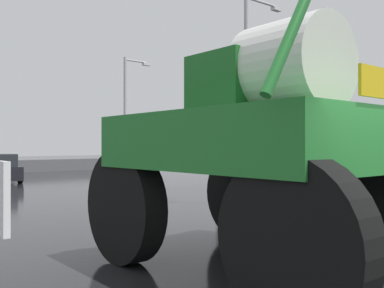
{
  "coord_description": "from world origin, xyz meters",
  "views": [
    {
      "loc": [
        -5.1,
        -1.56,
        1.98
      ],
      "look_at": [
        -0.08,
        4.45,
        2.0
      ],
      "focal_mm": 41.1,
      "sensor_mm": 36.0,
      "label": 1
    }
  ],
  "objects_px": {
    "traffic_signal_near_right": "(215,120)",
    "streetlight_far_right": "(127,111)",
    "oversize_sprayer": "(263,147)",
    "streetlight_near_right": "(249,82)"
  },
  "relations": [
    {
      "from": "traffic_signal_near_right",
      "to": "streetlight_near_right",
      "type": "distance_m",
      "value": 4.59
    },
    {
      "from": "streetlight_far_right",
      "to": "streetlight_near_right",
      "type": "bearing_deg",
      "value": -88.66
    },
    {
      "from": "oversize_sprayer",
      "to": "streetlight_far_right",
      "type": "relative_size",
      "value": 0.76
    },
    {
      "from": "oversize_sprayer",
      "to": "streetlight_far_right",
      "type": "xyz_separation_m",
      "value": [
        8.27,
        17.59,
        2.05
      ]
    },
    {
      "from": "oversize_sprayer",
      "to": "traffic_signal_near_right",
      "type": "bearing_deg",
      "value": -36.88
    },
    {
      "from": "streetlight_near_right",
      "to": "streetlight_far_right",
      "type": "xyz_separation_m",
      "value": [
        -0.22,
        9.46,
        -0.68
      ]
    },
    {
      "from": "traffic_signal_near_right",
      "to": "streetlight_far_right",
      "type": "distance_m",
      "value": 11.94
    },
    {
      "from": "oversize_sprayer",
      "to": "streetlight_far_right",
      "type": "height_order",
      "value": "streetlight_far_right"
    },
    {
      "from": "oversize_sprayer",
      "to": "streetlight_near_right",
      "type": "relative_size",
      "value": 0.64
    },
    {
      "from": "streetlight_near_right",
      "to": "streetlight_far_right",
      "type": "relative_size",
      "value": 1.17
    }
  ]
}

